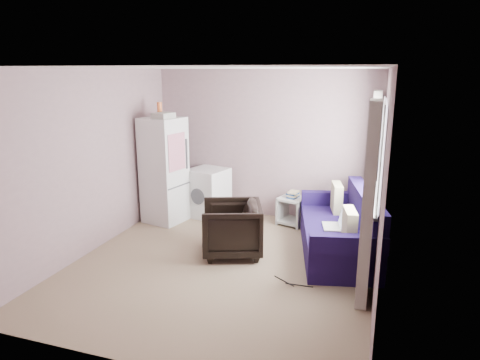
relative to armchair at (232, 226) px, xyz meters
The scene contains 8 objects.
room 0.92m from the armchair, 87.87° to the right, with size 3.84×4.24×2.54m.
armchair is the anchor object (origin of this frame).
fridge 1.83m from the armchair, 147.96° to the left, with size 0.72×0.71×1.98m.
washing_machine 1.66m from the armchair, 123.17° to the left, with size 0.72×0.72×0.84m.
side_table 1.54m from the armchair, 68.33° to the left, with size 0.51×0.51×0.56m.
sofa 1.51m from the armchair, 17.54° to the left, with size 1.31×2.13×0.89m.
window_dressing 1.94m from the armchair, 10.84° to the left, with size 0.17×2.62×2.18m.
floor_cables 1.21m from the armchair, 32.07° to the right, with size 0.50×0.20×0.01m.
Camera 1 is at (1.82, -4.85, 2.46)m, focal length 32.00 mm.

